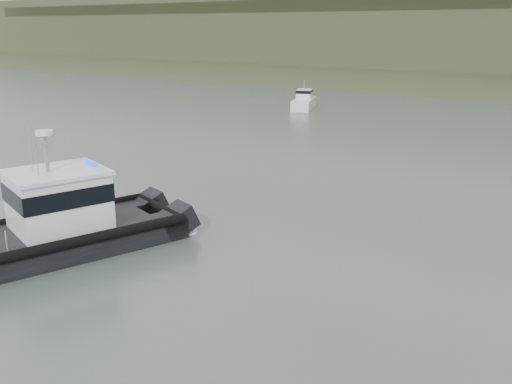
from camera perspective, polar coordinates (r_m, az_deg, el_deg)
ground at (r=22.90m, az=-17.41°, el=-10.66°), size 400.00×400.00×0.00m
patrol_boat at (r=27.73m, az=-19.68°, el=-2.81°), size 8.01×12.89×5.88m
motorboat at (r=73.65m, az=4.82°, el=9.05°), size 4.46×7.06×3.68m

